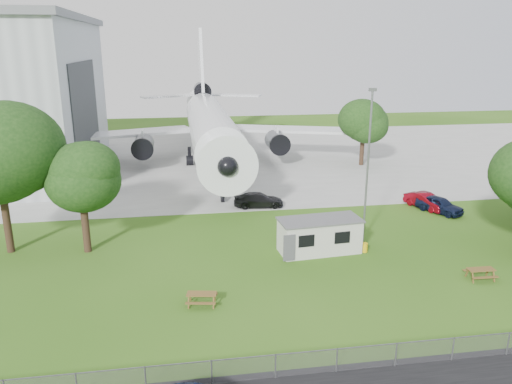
{
  "coord_description": "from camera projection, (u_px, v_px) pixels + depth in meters",
  "views": [
    {
      "loc": [
        -6.0,
        -29.27,
        15.22
      ],
      "look_at": [
        -0.21,
        8.0,
        4.0
      ],
      "focal_mm": 35.0,
      "sensor_mm": 36.0,
      "label": 1
    }
  ],
  "objects": [
    {
      "name": "tree_far_apron",
      "position": [
        364.0,
        123.0,
        63.73
      ],
      "size": [
        6.19,
        6.19,
        8.57
      ],
      "color": "#382619",
      "rests_on": "ground"
    },
    {
      "name": "picnic_east",
      "position": [
        480.0,
        279.0,
        33.61
      ],
      "size": [
        1.84,
        1.55,
        0.76
      ],
      "primitive_type": null,
      "rotation": [
        0.0,
        0.0,
        -0.03
      ],
      "color": "brown",
      "rests_on": "ground"
    },
    {
      "name": "lamp_mast",
      "position": [
        367.0,
        169.0,
        38.32
      ],
      "size": [
        0.16,
        0.16,
        12.0
      ],
      "primitive_type": "cylinder",
      "color": "slate",
      "rests_on": "ground"
    },
    {
      "name": "airliner",
      "position": [
        210.0,
        123.0,
        65.11
      ],
      "size": [
        46.36,
        47.73,
        17.69
      ],
      "color": "white",
      "rests_on": "ground"
    },
    {
      "name": "site_cabin",
      "position": [
        320.0,
        235.0,
        37.73
      ],
      "size": [
        6.86,
        3.27,
        2.62
      ],
      "color": "beige",
      "rests_on": "ground"
    },
    {
      "name": "car_ne_hatch",
      "position": [
        439.0,
        205.0,
        46.66
      ],
      "size": [
        3.76,
        4.78,
        1.52
      ],
      "primitive_type": "imported",
      "rotation": [
        0.0,
        0.0,
        0.51
      ],
      "color": "black",
      "rests_on": "ground"
    },
    {
      "name": "picnic_west",
      "position": [
        202.0,
        305.0,
        30.33
      ],
      "size": [
        2.03,
        1.79,
        0.76
      ],
      "primitive_type": null,
      "rotation": [
        0.0,
        0.0,
        -0.17
      ],
      "color": "brown",
      "rests_on": "ground"
    },
    {
      "name": "car_apron_van",
      "position": [
        259.0,
        200.0,
        48.32
      ],
      "size": [
        4.93,
        2.29,
        1.39
      ],
      "primitive_type": "imported",
      "rotation": [
        0.0,
        0.0,
        1.5
      ],
      "color": "black",
      "rests_on": "ground"
    },
    {
      "name": "tree_west_small",
      "position": [
        80.0,
        177.0,
        36.46
      ],
      "size": [
        6.07,
        6.07,
        8.9
      ],
      "color": "#382619",
      "rests_on": "ground"
    },
    {
      "name": "concrete_apron",
      "position": [
        224.0,
        159.0,
        68.93
      ],
      "size": [
        120.0,
        46.0,
        0.03
      ],
      "primitive_type": "cube",
      "color": "#B7B7B2",
      "rests_on": "ground"
    },
    {
      "name": "car_ne_sedan",
      "position": [
        426.0,
        201.0,
        47.85
      ],
      "size": [
        3.1,
        4.68,
        1.46
      ],
      "primitive_type": "imported",
      "rotation": [
        0.0,
        0.0,
        0.39
      ],
      "color": "maroon",
      "rests_on": "ground"
    },
    {
      "name": "ground",
      "position": [
        278.0,
        284.0,
        32.95
      ],
      "size": [
        160.0,
        160.0,
        0.0
      ],
      "primitive_type": "plane",
      "color": "#487422"
    },
    {
      "name": "fence",
      "position": [
        316.0,
        374.0,
        23.95
      ],
      "size": [
        58.0,
        0.04,
        1.3
      ],
      "primitive_type": "cube",
      "color": "gray",
      "rests_on": "ground"
    }
  ]
}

